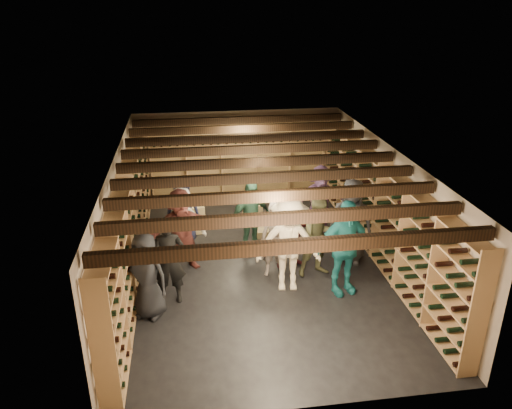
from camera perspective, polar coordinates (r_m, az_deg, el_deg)
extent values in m
plane|color=black|center=(10.59, 0.35, -6.84)|extent=(8.00, 8.00, 0.00)
cube|color=tan|center=(13.77, -2.09, 5.79)|extent=(5.50, 0.02, 2.40)
cube|color=tan|center=(6.65, 5.61, -14.83)|extent=(5.50, 0.02, 2.40)
cube|color=tan|center=(10.05, -15.34, -1.76)|extent=(0.02, 8.00, 2.40)
cube|color=tan|center=(10.77, 15.00, -0.03)|extent=(0.02, 8.00, 2.40)
cube|color=beige|center=(9.62, 0.38, 5.65)|extent=(5.50, 8.00, 0.01)
cube|color=black|center=(6.49, 4.95, -4.72)|extent=(5.40, 0.12, 0.18)
cube|color=black|center=(7.25, 3.44, -1.54)|extent=(5.40, 0.12, 0.18)
cube|color=black|center=(8.04, 2.22, 1.02)|extent=(5.40, 0.12, 0.18)
cube|color=black|center=(8.85, 1.22, 3.12)|extent=(5.40, 0.12, 0.18)
cube|color=black|center=(9.67, 0.38, 4.86)|extent=(5.40, 0.12, 0.18)
cube|color=black|center=(10.49, -0.33, 6.33)|extent=(5.40, 0.12, 0.18)
cube|color=black|center=(11.33, -0.93, 7.59)|extent=(5.40, 0.12, 0.18)
cube|color=black|center=(12.17, -1.46, 8.67)|extent=(5.40, 0.12, 0.18)
cube|color=black|center=(13.01, -1.92, 9.61)|extent=(5.40, 0.12, 0.18)
cube|color=#A87C51|center=(10.08, -14.26, -2.35)|extent=(0.32, 7.50, 2.15)
cube|color=#A87C51|center=(10.75, 14.04, -0.69)|extent=(0.32, 7.50, 2.15)
cube|color=#A87C51|center=(13.65, -2.01, 5.08)|extent=(4.70, 0.30, 2.15)
cube|color=tan|center=(11.99, -7.10, -2.82)|extent=(0.54, 0.40, 0.17)
cube|color=tan|center=(11.91, -7.14, -2.08)|extent=(0.54, 0.40, 0.17)
cube|color=tan|center=(11.84, -7.18, -1.34)|extent=(0.54, 0.40, 0.17)
cube|color=tan|center=(11.77, -7.22, -0.59)|extent=(0.54, 0.40, 0.17)
cube|color=tan|center=(12.42, -0.38, -1.67)|extent=(0.55, 0.41, 0.17)
cube|color=tan|center=(12.35, -0.38, -0.96)|extent=(0.55, 0.41, 0.17)
cube|color=tan|center=(12.28, -0.39, -0.23)|extent=(0.55, 0.41, 0.17)
cube|color=tan|center=(11.73, 1.02, -3.24)|extent=(0.53, 0.37, 0.17)
imported|color=black|center=(8.85, -12.41, -7.98)|extent=(0.91, 0.78, 1.58)
imported|color=black|center=(9.15, -9.89, -6.41)|extent=(0.62, 0.41, 1.66)
imported|color=brown|center=(9.93, 7.28, -3.73)|extent=(0.90, 0.75, 1.67)
imported|color=beige|center=(9.36, 3.75, -4.54)|extent=(1.31, 0.85, 1.90)
imported|color=#1C7379|center=(9.38, 10.03, -4.87)|extent=(1.18, 0.70, 1.88)
imported|color=brown|center=(10.17, -8.52, -2.88)|extent=(1.70, 0.95, 1.75)
imported|color=#1E2241|center=(11.20, -8.39, -0.80)|extent=(0.87, 0.66, 1.59)
imported|color=gray|center=(9.86, 2.18, -4.07)|extent=(0.66, 0.53, 1.57)
imported|color=#4A161C|center=(10.18, 4.55, -3.09)|extent=(0.89, 0.75, 1.61)
imported|color=beige|center=(10.71, -8.37, -2.07)|extent=(1.10, 0.76, 1.55)
imported|color=#29503C|center=(10.66, -0.64, -1.56)|extent=(1.07, 0.78, 1.68)
imported|color=#815791|center=(11.68, 7.30, 0.51)|extent=(1.59, 0.59, 1.68)
imported|color=#313136|center=(10.52, 10.76, -1.88)|extent=(1.03, 0.82, 1.83)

